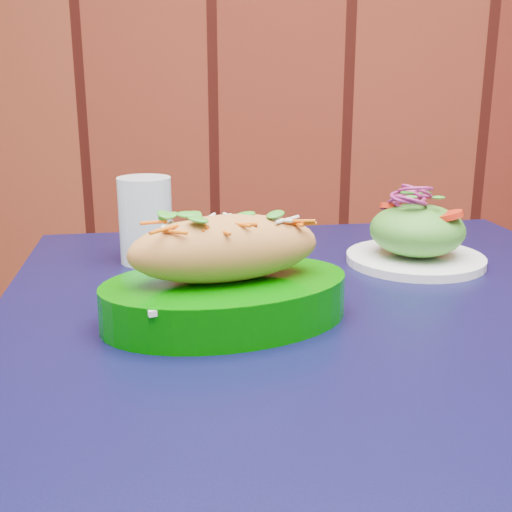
{
  "coord_description": "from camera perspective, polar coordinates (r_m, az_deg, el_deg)",
  "views": [
    {
      "loc": [
        -0.55,
        1.04,
        1.01
      ],
      "look_at": [
        -0.59,
        1.75,
        0.81
      ],
      "focal_mm": 45.0,
      "sensor_mm": 36.0,
      "label": 1
    }
  ],
  "objects": [
    {
      "name": "banh_mi_basket",
      "position": [
        0.69,
        -2.7,
        -2.08
      ],
      "size": [
        0.32,
        0.27,
        0.13
      ],
      "rotation": [
        0.0,
        0.0,
        0.4
      ],
      "color": "#016300",
      "rests_on": "cafe_table"
    },
    {
      "name": "salad_plate",
      "position": [
        0.94,
        14.09,
        1.78
      ],
      "size": [
        0.2,
        0.2,
        0.11
      ],
      "rotation": [
        0.0,
        0.0,
        -0.17
      ],
      "color": "white",
      "rests_on": "cafe_table"
    },
    {
      "name": "water_glass",
      "position": [
        0.93,
        -9.79,
        3.16
      ],
      "size": [
        0.08,
        0.08,
        0.12
      ],
      "primitive_type": "cylinder",
      "color": "silver",
      "rests_on": "cafe_table"
    },
    {
      "name": "cafe_table",
      "position": [
        0.81,
        7.0,
        -9.93
      ],
      "size": [
        0.95,
        0.95,
        0.75
      ],
      "rotation": [
        0.0,
        0.0,
        0.21
      ],
      "color": "black",
      "rests_on": "ground"
    }
  ]
}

